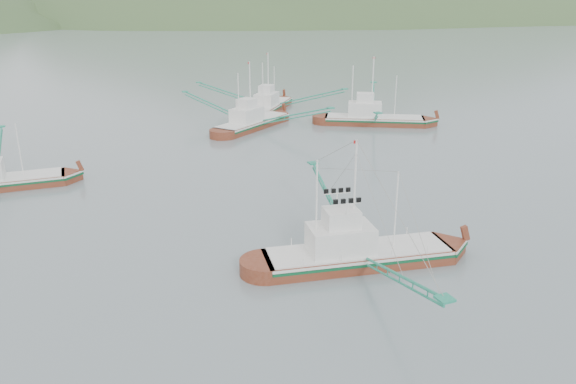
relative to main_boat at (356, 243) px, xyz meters
name	(u,v)px	position (x,y,z in m)	size (l,w,h in m)	color
ground	(319,258)	(-1.96, 1.87, -1.68)	(1200.00, 1200.00, 0.00)	slate
main_boat	(356,243)	(0.00, 0.00, 0.00)	(13.90, 24.25, 9.89)	maroon
bg_boat_far	(252,113)	(7.60, 44.30, 0.50)	(18.76, 22.57, 10.25)	maroon
bg_boat_right	(374,110)	(25.06, 39.53, 0.56)	(17.21, 24.46, 10.70)	maroon
bg_boat_extra	(269,98)	(14.44, 55.38, 0.51)	(21.87, 19.90, 10.25)	maroon
headland_right	(353,17)	(238.04, 431.87, -1.68)	(684.00, 432.00, 306.00)	#3A562C
ridge_distant	(96,15)	(28.04, 561.87, -1.68)	(960.00, 400.00, 240.00)	slate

